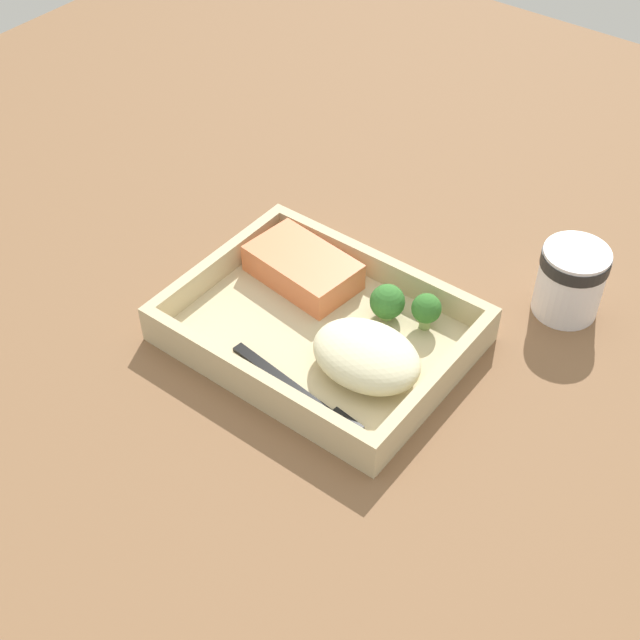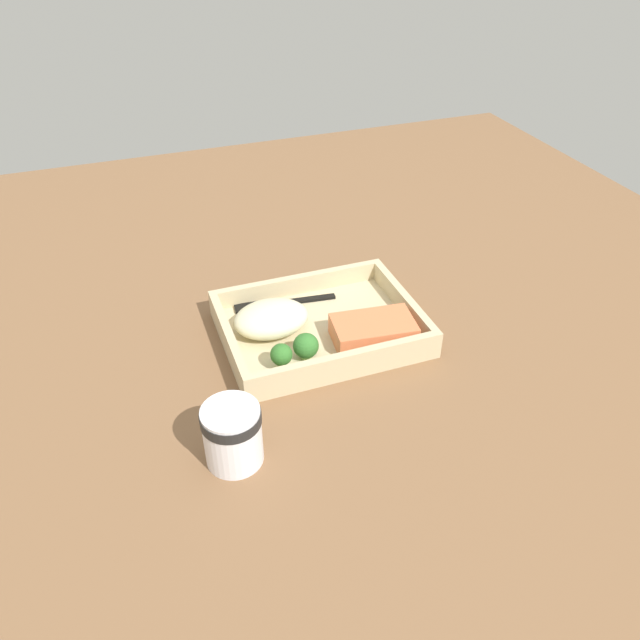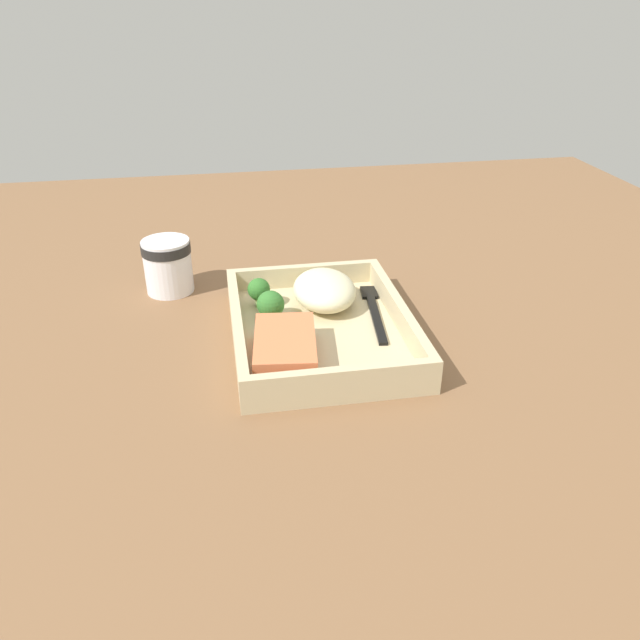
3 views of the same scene
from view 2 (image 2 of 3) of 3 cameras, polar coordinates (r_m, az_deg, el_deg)
name	(u,v)px [view 2 (image 2 of 3)]	position (r cm, az deg, el deg)	size (l,w,h in cm)	color
ground_plane	(320,340)	(93.09, 0.00, -1.84)	(160.00, 160.00, 2.00)	brown
takeout_tray	(320,331)	(92.11, 0.00, -1.05)	(28.32, 21.64, 1.20)	#C7B68C
tray_rim	(320,320)	(90.85, 0.00, 0.00)	(28.32, 21.64, 3.00)	#C7B68C
salmon_fillet	(373,331)	(88.95, 4.89, -0.98)	(11.53, 6.91, 3.20)	#DF7547
mashed_potatoes	(271,319)	(90.18, -4.49, 0.12)	(10.94, 8.30, 4.43)	beige
broccoli_floret_1	(281,355)	(83.23, -3.55, -3.23)	(3.02, 3.02, 4.02)	#7C9B59
broccoli_floret_2	(306,346)	(85.17, -1.30, -2.40)	(3.58, 3.58, 3.89)	#85AE5E
fork	(279,303)	(96.78, -3.81, 1.52)	(15.88, 3.50, 0.44)	black
paper_cup	(232,432)	(72.50, -8.02, -10.14)	(6.92, 6.92, 7.76)	white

